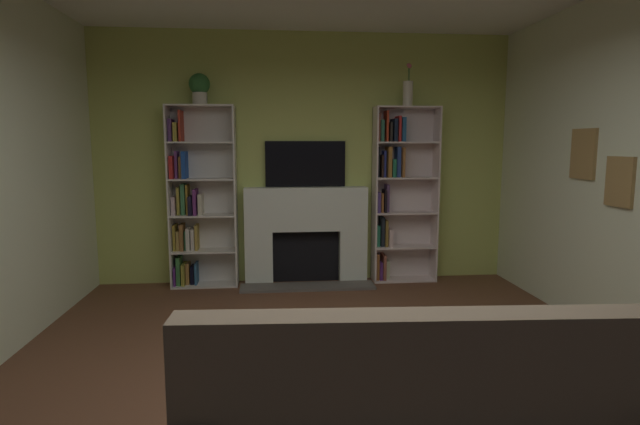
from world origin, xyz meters
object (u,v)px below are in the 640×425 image
vase_with_flowers (408,92)px  coffee_table (388,399)px  bookshelf_left (196,203)px  fireplace (306,233)px  bookshelf_right (397,192)px  tv (305,164)px  potted_plant (199,87)px

vase_with_flowers → coffee_table: 3.96m
bookshelf_left → coffee_table: bookshelf_left is taller
fireplace → bookshelf_right: bookshelf_right is taller
tv → bookshelf_right: bearing=-3.6°
bookshelf_right → coffee_table: (-0.90, -3.44, -0.67)m
bookshelf_right → vase_with_flowers: bearing=-32.0°
bookshelf_right → vase_with_flowers: size_ratio=4.25×
tv → bookshelf_right: 1.12m
bookshelf_left → fireplace: bearing=-0.3°
coffee_table → bookshelf_left: bearing=112.3°
tv → vase_with_flowers: (1.15, -0.12, 0.80)m
fireplace → coffee_table: fireplace is taller
fireplace → potted_plant: 1.99m
tv → coffee_table: size_ratio=1.05×
potted_plant → vase_with_flowers: (2.30, 0.00, -0.03)m
tv → vase_with_flowers: bearing=-5.9°
vase_with_flowers → fireplace: bearing=178.1°
potted_plant → tv: bearing=6.0°
bookshelf_right → bookshelf_left: bearing=-179.8°
bookshelf_right → coffee_table: bearing=-104.6°
fireplace → potted_plant: size_ratio=4.50×
bookshelf_right → vase_with_flowers: (0.09, -0.05, 1.13)m
coffee_table → vase_with_flowers: bearing=73.8°
fireplace → bookshelf_left: bearing=179.7°
potted_plant → coffee_table: (1.32, -3.39, -1.83)m
tv → coffee_table: 3.65m
bookshelf_right → coffee_table: size_ratio=2.32×
vase_with_flowers → bookshelf_left: bearing=178.9°
bookshelf_left → vase_with_flowers: vase_with_flowers is taller
bookshelf_left → coffee_table: bearing=-67.7°
tv → vase_with_flowers: 1.41m
fireplace → bookshelf_right: size_ratio=0.74×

